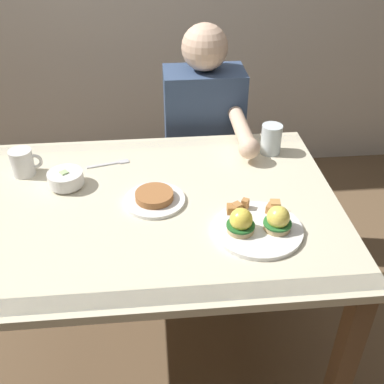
{
  "coord_description": "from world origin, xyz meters",
  "views": [
    {
      "loc": [
        0.01,
        -1.23,
        1.63
      ],
      "look_at": [
        0.12,
        0.0,
        0.78
      ],
      "focal_mm": 43.66,
      "sensor_mm": 36.0,
      "label": 1
    }
  ],
  "objects": [
    {
      "name": "fork",
      "position": [
        -0.15,
        0.26,
        0.74
      ],
      "size": [
        0.16,
        0.05,
        0.0
      ],
      "color": "silver",
      "rests_on": "dining_table"
    },
    {
      "name": "side_plate",
      "position": [
        -0.0,
        0.01,
        0.75
      ],
      "size": [
        0.2,
        0.2,
        0.04
      ],
      "color": "white",
      "rests_on": "dining_table"
    },
    {
      "name": "dining_table",
      "position": [
        0.0,
        0.0,
        0.63
      ],
      "size": [
        1.2,
        0.9,
        0.74
      ],
      "color": "beige",
      "rests_on": "ground_plane"
    },
    {
      "name": "ground_plane",
      "position": [
        0.0,
        0.0,
        0.0
      ],
      "size": [
        6.0,
        6.0,
        0.0
      ],
      "primitive_type": "plane",
      "color": "brown"
    },
    {
      "name": "water_glass_near",
      "position": [
        0.45,
        0.3,
        0.79
      ],
      "size": [
        0.08,
        0.08,
        0.11
      ],
      "color": "silver",
      "rests_on": "dining_table"
    },
    {
      "name": "diner_person",
      "position": [
        0.24,
        0.6,
        0.65
      ],
      "size": [
        0.34,
        0.54,
        1.14
      ],
      "color": "#33333D",
      "rests_on": "ground_plane"
    },
    {
      "name": "eggs_benedict_plate",
      "position": [
        0.3,
        -0.17,
        0.77
      ],
      "size": [
        0.27,
        0.27,
        0.09
      ],
      "color": "white",
      "rests_on": "dining_table"
    },
    {
      "name": "fruit_bowl",
      "position": [
        -0.3,
        0.13,
        0.77
      ],
      "size": [
        0.12,
        0.12,
        0.06
      ],
      "color": "white",
      "rests_on": "dining_table"
    },
    {
      "name": "coffee_mug",
      "position": [
        -0.45,
        0.23,
        0.79
      ],
      "size": [
        0.11,
        0.08,
        0.09
      ],
      "color": "white",
      "rests_on": "dining_table"
    }
  ]
}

